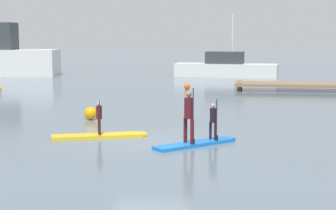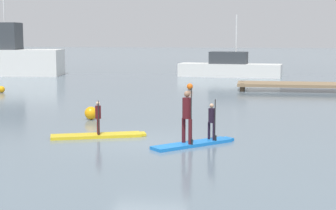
% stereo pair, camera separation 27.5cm
% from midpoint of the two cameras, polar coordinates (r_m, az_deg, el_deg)
% --- Properties ---
extents(ground_plane, '(240.00, 240.00, 0.00)m').
position_cam_midpoint_polar(ground_plane, '(17.64, -2.47, -3.99)').
color(ground_plane, slate).
extents(paddleboard_near, '(3.23, 1.71, 0.10)m').
position_cam_midpoint_polar(paddleboard_near, '(18.74, -7.63, -3.21)').
color(paddleboard_near, gold).
rests_on(paddleboard_near, ground).
extents(paddler_child_solo, '(0.26, 0.38, 1.18)m').
position_cam_midpoint_polar(paddler_child_solo, '(18.62, -7.66, -1.15)').
color(paddler_child_solo, '#4C1419').
rests_on(paddler_child_solo, paddleboard_near).
extents(paddleboard_far, '(2.51, 2.44, 0.10)m').
position_cam_midpoint_polar(paddleboard_far, '(17.26, 2.48, -4.08)').
color(paddleboard_far, blue).
rests_on(paddleboard_far, ground).
extents(paddler_adult, '(0.42, 0.42, 1.77)m').
position_cam_midpoint_polar(paddler_adult, '(16.91, 1.75, -0.89)').
color(paddler_adult, '#4C1419').
rests_on(paddler_adult, paddleboard_far).
extents(paddler_child_front, '(0.33, 0.33, 1.34)m').
position_cam_midpoint_polar(paddler_child_front, '(17.56, 4.33, -1.51)').
color(paddler_child_front, black).
rests_on(paddler_child_front, paddleboard_far).
extents(fishing_boat_green_midground, '(8.50, 3.08, 5.03)m').
position_cam_midpoint_polar(fishing_boat_green_midground, '(44.79, 5.92, 3.93)').
color(fishing_boat_green_midground, silver).
rests_on(fishing_boat_green_midground, ground).
extents(floating_dock, '(12.11, 2.45, 0.47)m').
position_cam_midpoint_polar(floating_dock, '(34.85, 16.83, 2.03)').
color(floating_dock, '#846B4C').
rests_on(floating_dock, ground).
extents(mooring_buoy_mid, '(0.54, 0.54, 0.54)m').
position_cam_midpoint_polar(mooring_buoy_mid, '(22.52, -8.47, -0.86)').
color(mooring_buoy_mid, orange).
rests_on(mooring_buoy_mid, ground).
extents(mooring_buoy_far, '(0.39, 0.39, 0.39)m').
position_cam_midpoint_polar(mooring_buoy_far, '(34.29, 1.80, 1.96)').
color(mooring_buoy_far, orange).
rests_on(mooring_buoy_far, ground).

